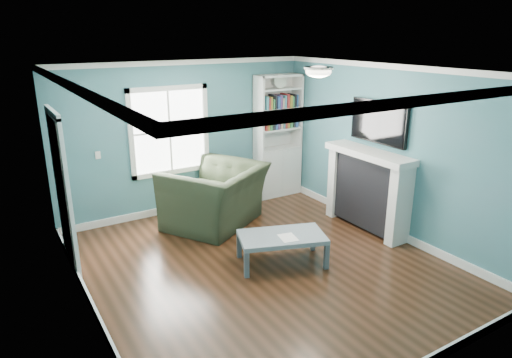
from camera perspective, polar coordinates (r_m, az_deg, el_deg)
floor at (r=6.34m, az=0.96°, el=-10.72°), size 5.00×5.00×0.00m
room_walls at (r=5.75m, az=1.04°, el=3.25°), size 5.00×5.00×5.00m
trim at (r=5.84m, az=1.03°, el=-0.02°), size 4.50×5.00×2.60m
window at (r=7.82m, az=-10.75°, el=5.91°), size 1.40×0.06×1.50m
bookshelf at (r=8.72m, az=2.70°, el=3.88°), size 0.90×0.35×2.31m
fireplace at (r=7.44m, az=13.78°, el=-1.43°), size 0.44×1.58×1.30m
tv at (r=7.25m, az=15.10°, el=6.89°), size 0.06×1.10×0.65m
door at (r=6.44m, az=-23.07°, el=-1.32°), size 0.12×0.98×2.17m
ceiling_fixture at (r=6.19m, az=7.82°, el=13.24°), size 0.38×0.38×0.15m
light_switch at (r=7.55m, az=-19.15°, el=2.84°), size 0.08×0.01×0.12m
recliner at (r=7.39m, az=-5.13°, el=-0.93°), size 1.79×1.61×1.31m
coffee_table at (r=6.25m, az=3.26°, el=-7.45°), size 1.29×0.98×0.42m
paper_sheet at (r=6.15m, az=4.02°, el=-7.31°), size 0.27×0.31×0.00m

